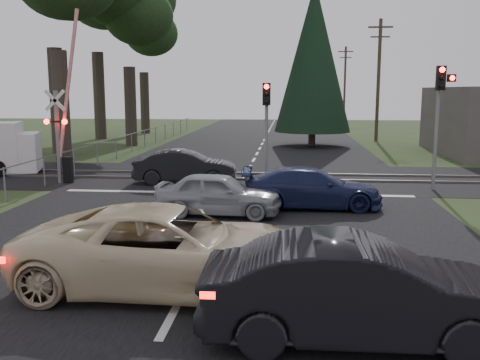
# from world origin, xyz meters

# --- Properties ---
(ground) EXTENTS (120.00, 120.00, 0.00)m
(ground) POSITION_xyz_m (0.00, 0.00, 0.00)
(ground) COLOR #2C3B1A
(ground) RESTS_ON ground
(road) EXTENTS (14.00, 100.00, 0.01)m
(road) POSITION_xyz_m (0.00, 10.00, 0.01)
(road) COLOR black
(road) RESTS_ON ground
(rail_corridor) EXTENTS (120.00, 8.00, 0.01)m
(rail_corridor) POSITION_xyz_m (0.00, 12.00, 0.01)
(rail_corridor) COLOR black
(rail_corridor) RESTS_ON ground
(stop_line) EXTENTS (13.00, 0.35, 0.00)m
(stop_line) POSITION_xyz_m (0.00, 8.20, 0.01)
(stop_line) COLOR silver
(stop_line) RESTS_ON ground
(rail_near) EXTENTS (120.00, 0.12, 0.10)m
(rail_near) POSITION_xyz_m (0.00, 11.20, 0.05)
(rail_near) COLOR #59544C
(rail_near) RESTS_ON ground
(rail_far) EXTENTS (120.00, 0.12, 0.10)m
(rail_far) POSITION_xyz_m (0.00, 12.80, 0.05)
(rail_far) COLOR #59544C
(rail_far) RESTS_ON ground
(crossing_signal) EXTENTS (1.62, 0.38, 6.96)m
(crossing_signal) POSITION_xyz_m (-7.27, 9.79, 2.06)
(crossing_signal) COLOR slate
(crossing_signal) RESTS_ON ground
(traffic_signal_right) EXTENTS (0.68, 0.48, 4.70)m
(traffic_signal_right) POSITION_xyz_m (7.55, 9.47, 3.31)
(traffic_signal_right) COLOR slate
(traffic_signal_right) RESTS_ON ground
(traffic_signal_center) EXTENTS (0.32, 0.48, 4.10)m
(traffic_signal_center) POSITION_xyz_m (1.00, 10.68, 2.81)
(traffic_signal_center) COLOR slate
(traffic_signal_center) RESTS_ON ground
(utility_pole_mid) EXTENTS (1.80, 0.26, 9.00)m
(utility_pole_mid) POSITION_xyz_m (8.50, 30.00, 4.73)
(utility_pole_mid) COLOR #4C3D2D
(utility_pole_mid) RESTS_ON ground
(utility_pole_far) EXTENTS (1.80, 0.26, 9.00)m
(utility_pole_far) POSITION_xyz_m (8.50, 55.00, 4.73)
(utility_pole_far) COLOR #4C3D2D
(utility_pole_far) RESTS_ON ground
(euc_tree_c) EXTENTS (6.00, 6.00, 13.20)m
(euc_tree_c) POSITION_xyz_m (-9.00, 25.00, 9.51)
(euc_tree_c) COLOR #473D33
(euc_tree_c) RESTS_ON ground
(euc_tree_e) EXTENTS (6.00, 6.00, 13.20)m
(euc_tree_e) POSITION_xyz_m (-11.00, 36.00, 9.51)
(euc_tree_e) COLOR #473D33
(euc_tree_e) RESTS_ON ground
(conifer_tree) EXTENTS (5.20, 5.20, 11.00)m
(conifer_tree) POSITION_xyz_m (3.50, 26.00, 5.99)
(conifer_tree) COLOR #473D33
(conifer_tree) RESTS_ON ground
(fence_left) EXTENTS (0.10, 36.00, 1.20)m
(fence_left) POSITION_xyz_m (-7.80, 22.50, 0.00)
(fence_left) COLOR slate
(fence_left) RESTS_ON ground
(cream_coupe) EXTENTS (5.80, 2.76, 1.60)m
(cream_coupe) POSITION_xyz_m (-0.31, -1.60, 0.80)
(cream_coupe) COLOR beige
(cream_coupe) RESTS_ON ground
(dark_hatchback) EXTENTS (4.83, 1.75, 1.59)m
(dark_hatchback) POSITION_xyz_m (3.04, -3.47, 0.79)
(dark_hatchback) COLOR black
(dark_hatchback) RESTS_ON ground
(silver_car) EXTENTS (3.97, 1.83, 1.32)m
(silver_car) POSITION_xyz_m (-0.20, 4.68, 0.66)
(silver_car) COLOR #929499
(silver_car) RESTS_ON ground
(blue_sedan) EXTENTS (4.61, 2.03, 1.32)m
(blue_sedan) POSITION_xyz_m (2.69, 5.98, 0.66)
(blue_sedan) COLOR #171E45
(blue_sedan) RESTS_ON ground
(dark_car_far) EXTENTS (4.27, 1.75, 1.38)m
(dark_car_far) POSITION_xyz_m (-2.31, 10.20, 0.69)
(dark_car_far) COLOR black
(dark_car_far) RESTS_ON ground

